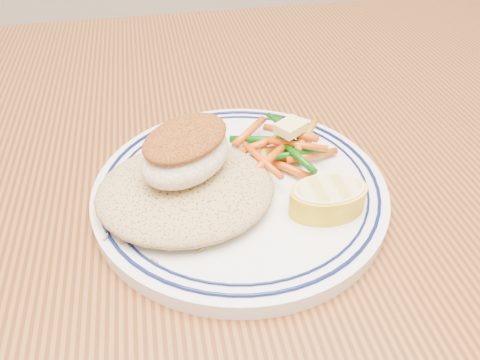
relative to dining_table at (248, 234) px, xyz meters
name	(u,v)px	position (x,y,z in m)	size (l,w,h in m)	color
dining_table	(248,234)	(0.00, 0.00, 0.00)	(1.50, 0.90, 0.75)	#542910
plate	(240,189)	(-0.02, -0.04, 0.11)	(0.27, 0.27, 0.02)	white
rice_pilaf	(185,187)	(-0.07, -0.05, 0.13)	(0.15, 0.14, 0.03)	#A68653
fish_fillet	(186,151)	(-0.06, -0.04, 0.16)	(0.11, 0.11, 0.04)	#F6EDCB
vegetable_pile	(280,147)	(0.03, -0.01, 0.13)	(0.10, 0.11, 0.03)	#C74809
butter_pat	(291,127)	(0.04, -0.01, 0.15)	(0.03, 0.02, 0.01)	#EDD874
lemon_wedge	(328,198)	(0.05, -0.09, 0.13)	(0.07, 0.06, 0.03)	yellow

